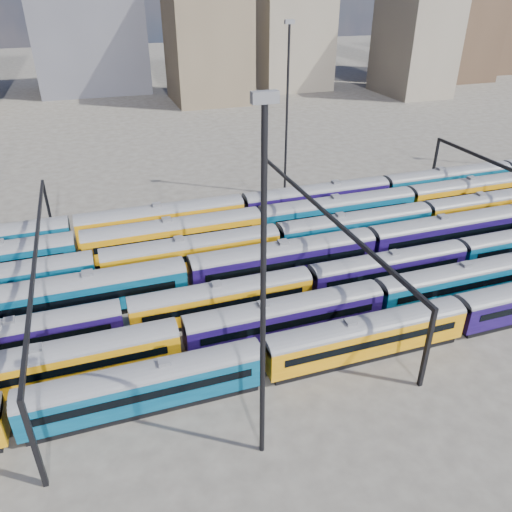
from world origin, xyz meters
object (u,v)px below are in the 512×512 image
object	(u,v)px
rake_0	(458,312)
rake_2	(125,314)
mast_2	(263,291)
rake_1	(285,314)

from	to	relation	value
rake_0	rake_2	size ratio (longest dim) A/B	1.03
rake_2	mast_2	world-z (taller)	mast_2
rake_1	mast_2	distance (m)	17.79
rake_1	mast_2	size ratio (longest dim) A/B	5.45
mast_2	rake_1	bearing A→B (deg)	61.46
rake_0	rake_1	bearing A→B (deg)	162.41
rake_0	mast_2	size ratio (longest dim) A/B	4.61
rake_0	rake_2	xyz separation A→B (m)	(-30.18, 10.00, -0.08)
rake_2	mast_2	size ratio (longest dim) A/B	4.47
rake_0	rake_1	world-z (taller)	rake_1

